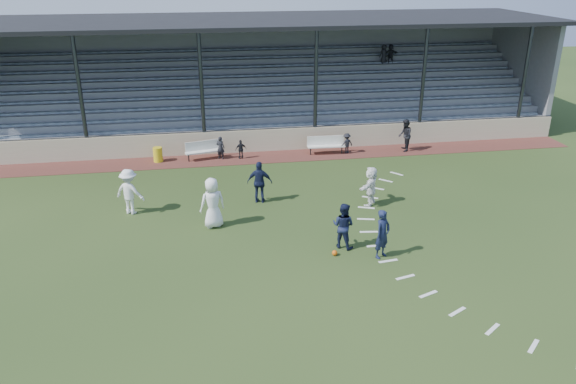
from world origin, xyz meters
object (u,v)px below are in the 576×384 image
object	(u,v)px
football	(335,253)
player_navy_lead	(383,234)
bench_left	(204,148)
bench_right	(326,143)
player_white_lead	(213,203)
official	(405,135)
trash_bin	(158,155)

from	to	relation	value
football	player_navy_lead	world-z (taller)	player_navy_lead
bench_left	bench_right	size ratio (longest dim) A/B	1.01
player_white_lead	official	bearing A→B (deg)	-160.29
trash_bin	official	size ratio (longest dim) A/B	0.43
football	bench_left	bearing A→B (deg)	110.75
player_navy_lead	football	bearing A→B (deg)	132.96
trash_bin	football	world-z (taller)	trash_bin
player_navy_lead	official	world-z (taller)	player_navy_lead
football	player_navy_lead	distance (m)	1.81
bench_left	official	size ratio (longest dim) A/B	1.17
bench_right	football	bearing A→B (deg)	-99.51
bench_right	player_white_lead	bearing A→B (deg)	-126.69
football	player_white_lead	distance (m)	5.20
bench_left	trash_bin	world-z (taller)	bench_left
official	player_navy_lead	bearing A→B (deg)	-11.79
player_white_lead	player_navy_lead	xyz separation A→B (m)	(5.70, -3.40, -0.12)
player_white_lead	official	xyz separation A→B (m)	(10.61, 7.70, -0.11)
bench_right	official	distance (m)	4.33
player_navy_lead	player_white_lead	bearing A→B (deg)	114.63
bench_left	bench_right	xyz separation A→B (m)	(6.43, -0.20, 0.00)
player_white_lead	trash_bin	bearing A→B (deg)	-89.02
bench_right	player_navy_lead	distance (m)	11.36
player_white_lead	player_navy_lead	distance (m)	6.64
football	official	bearing A→B (deg)	58.83
player_navy_lead	official	xyz separation A→B (m)	(4.91, 11.09, 0.00)
bench_left	player_white_lead	xyz separation A→B (m)	(0.12, -8.15, 0.42)
bench_left	bench_right	distance (m)	6.43
player_white_lead	bench_left	bearing A→B (deg)	-105.36
bench_right	football	distance (m)	11.22
football	player_white_lead	bearing A→B (deg)	143.49
bench_left	football	world-z (taller)	bench_left
bench_left	trash_bin	distance (m)	2.39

